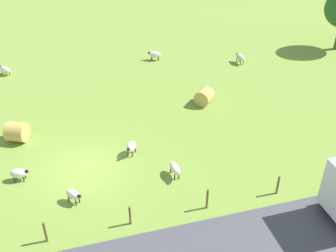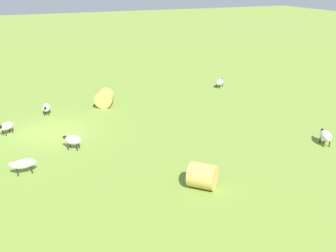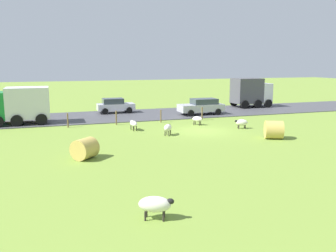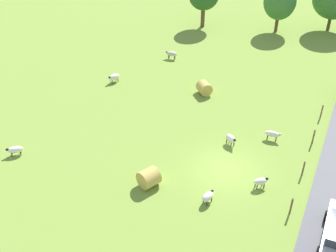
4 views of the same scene
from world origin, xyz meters
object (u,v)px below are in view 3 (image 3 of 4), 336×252
car_0 (115,105)px  car_1 (202,106)px  hay_bale_0 (85,149)px  sheep_6 (155,204)px  truck_0 (21,104)px  hay_bale_1 (274,130)px  sheep_5 (134,124)px  sheep_3 (168,128)px  truck_1 (250,92)px  sheep_1 (242,123)px  sheep_4 (197,119)px  car_2 (11,109)px

car_0 → car_1: 9.05m
hay_bale_0 → car_0: bearing=-15.3°
sheep_6 → truck_0: size_ratio=0.27×
hay_bale_0 → hay_bale_1: bearing=-84.8°
sheep_5 → car_0: (9.74, -0.24, 0.33)m
sheep_5 → sheep_3: bearing=-143.9°
truck_0 → truck_1: 25.18m
sheep_1 → sheep_3: (-0.65, 6.50, 0.06)m
sheep_6 → truck_1: truck_1 is taller
sheep_4 → car_2: car_2 is taller
truck_0 → car_1: 16.97m
sheep_3 → sheep_6: bearing=159.9°
sheep_3 → sheep_4: (3.27, -3.71, -0.04)m
sheep_3 → car_0: (12.43, 1.72, 0.30)m
hay_bale_0 → truck_0: 13.67m
truck_0 → car_0: truck_0 is taller
sheep_4 → sheep_6: (-16.45, 8.54, 0.02)m
sheep_3 → car_2: bearing=44.0°
sheep_6 → truck_1: 31.97m
sheep_5 → hay_bale_0: size_ratio=1.10×
sheep_1 → sheep_4: size_ratio=1.12×
sheep_3 → hay_bale_0: (-4.63, 6.39, 0.03)m
sheep_6 → hay_bale_0: size_ratio=1.08×
sheep_1 → hay_bale_1: size_ratio=0.88×
sheep_3 → truck_1: size_ratio=0.25×
sheep_5 → car_1: (5.89, -8.43, 0.36)m
hay_bale_1 → car_2: size_ratio=0.29×
hay_bale_1 → car_0: (15.87, 8.39, 0.22)m
sheep_4 → car_0: 10.65m
sheep_4 → hay_bale_0: 12.83m
hay_bale_0 → truck_0: size_ratio=0.25×
car_2 → car_0: bearing=-88.2°
hay_bale_0 → sheep_4: bearing=-52.0°
hay_bale_0 → truck_0: bearing=17.5°
sheep_4 → truck_0: bearing=70.3°
sheep_6 → truck_1: size_ratio=0.29×
hay_bale_1 → car_1: (12.02, 0.20, 0.26)m
hay_bale_1 → car_1: size_ratio=0.28×
sheep_4 → truck_0: 15.13m
truck_1 → sheep_3: bearing=130.6°
sheep_3 → car_2: car_2 is taller
sheep_1 → car_0: size_ratio=0.29×
hay_bale_0 → car_2: (16.75, 5.31, 0.34)m
sheep_4 → hay_bale_0: size_ratio=0.85×
sheep_5 → car_0: bearing=-1.4°
sheep_1 → sheep_5: 8.70m
sheep_5 → hay_bale_1: hay_bale_1 is taller
sheep_5 → car_0: 9.75m
sheep_1 → truck_1: truck_1 is taller
car_0 → car_1: bearing=-115.2°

